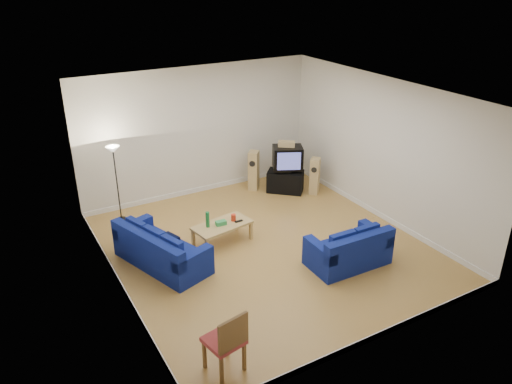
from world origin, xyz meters
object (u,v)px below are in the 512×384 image
sofa_three_seat (160,252)px  tv_stand (285,181)px  coffee_table (222,226)px  sofa_loveseat (349,251)px  television (288,157)px

sofa_three_seat → tv_stand: 4.34m
coffee_table → tv_stand: (2.57, 1.55, -0.11)m
sofa_loveseat → coffee_table: bearing=132.9°
coffee_table → television: television is taller
coffee_table → tv_stand: bearing=31.2°
sofa_loveseat → coffee_table: sofa_loveseat is taller
tv_stand → coffee_table: bearing=-106.5°
coffee_table → tv_stand: tv_stand is taller
sofa_three_seat → sofa_loveseat: 3.65m
sofa_three_seat → sofa_loveseat: size_ratio=1.40×
sofa_three_seat → sofa_loveseat: bearing=41.7°
coffee_table → television: 3.09m
television → coffee_table: bearing=-123.4°
television → sofa_loveseat: bearing=-77.8°
tv_stand → television: 0.64m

